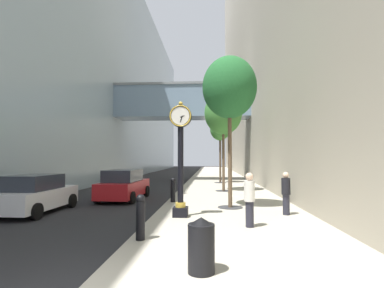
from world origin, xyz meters
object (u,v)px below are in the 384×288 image
Objects in this scene: street_tree_mid_near at (223,113)px; car_white_near at (35,194)px; car_red_mid at (124,185)px; street_tree_mid_far at (220,130)px; bollard_nearest at (141,216)px; bollard_third at (173,189)px; street_clock at (181,153)px; bollard_fourth at (180,183)px; pedestrian_walking at (249,198)px; pedestrian_by_clock at (286,192)px; trash_bin at (201,244)px; street_tree_near at (229,88)px.

car_white_near is at bearing -137.70° from street_tree_mid_near.
street_tree_mid_near is 8.13m from car_red_mid.
bollard_nearest is at bearing -98.59° from street_tree_mid_far.
car_white_near is at bearing -155.69° from bollard_third.
street_clock is 3.59× the size of bollard_fourth.
bollard_fourth is at bearing 110.46° from pedestrian_walking.
bollard_nearest is at bearing -142.31° from pedestrian_by_clock.
bollard_third is at bearing -118.55° from street_tree_mid_near.
street_tree_mid_near is (2.00, 8.60, 2.85)m from street_clock.
bollard_nearest is at bearing -90.00° from bollard_fourth.
trash_bin is 4.00m from pedestrian_walking.
bollard_fourth is at bearing 90.00° from bollard_nearest.
bollard_nearest is 1.00× the size of bollard_third.
car_white_near is at bearing 177.63° from pedestrian_by_clock.
trash_bin is at bearing -110.89° from pedestrian_walking.
bollard_fourth is 8.95m from pedestrian_walking.
pedestrian_by_clock is at bearing 61.89° from trash_bin.
trash_bin is (1.71, -12.10, -0.10)m from bollard_fourth.
car_white_near is (-6.33, 1.02, -1.74)m from street_clock.
street_tree_mid_near is 6.42× the size of trash_bin.
street_tree_mid_far is at bearing 87.04° from trash_bin.
street_tree_mid_far is 3.55× the size of pedestrian_by_clock.
pedestrian_by_clock is 10.40m from car_white_near.
pedestrian_walking is 8.99m from car_red_mid.
car_red_mid is (-6.11, 6.59, -0.24)m from pedestrian_walking.
street_clock is at bearing -83.76° from bollard_fourth.
bollard_third is 0.21× the size of street_tree_mid_far.
street_tree_mid_near is (2.76, 11.73, 4.61)m from bollard_nearest.
street_clock is 6.54m from car_red_mid.
bollard_nearest is 1.00× the size of bollard_fourth.
bollard_third is at bearing 101.99° from street_clock.
street_tree_mid_far is 17.05m from pedestrian_walking.
car_white_near is (-8.34, -14.09, -4.12)m from street_tree_mid_far.
bollard_nearest is at bearing -103.22° from street_tree_mid_near.
street_clock is 0.64× the size of street_tree_near.
car_white_near is at bearing -172.59° from street_tree_near.
bollard_fourth is 0.28× the size of car_red_mid.
bollard_nearest is 2.71m from trash_bin.
street_tree_near is 1.68× the size of car_white_near.
bollard_third is 3.36m from car_red_mid.
car_red_mid is at bearing 57.47° from car_white_near.
street_tree_mid_near is 4.07× the size of pedestrian_by_clock.
street_clock reaches higher than pedestrian_walking.
street_tree_mid_near reaches higher than bollard_third.
pedestrian_walking is 0.43× the size of car_white_near.
bollard_third is 3.33m from bollard_fourth.
bollard_third is (0.00, 6.67, 0.00)m from bollard_nearest.
pedestrian_by_clock reaches higher than bollard_nearest.
bollard_nearest is 18.90m from street_tree_mid_far.
pedestrian_walking is 2.69m from pedestrian_by_clock.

